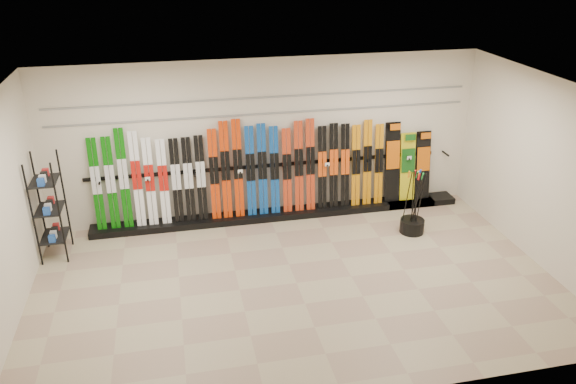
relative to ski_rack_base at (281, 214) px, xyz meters
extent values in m
plane|color=tan|center=(-0.22, -2.28, -0.06)|extent=(8.00, 8.00, 0.00)
plane|color=beige|center=(-0.22, 0.22, 1.44)|extent=(8.00, 0.00, 8.00)
plane|color=beige|center=(3.78, -2.28, 1.44)|extent=(0.00, 5.00, 5.00)
plane|color=silver|center=(-0.22, -2.28, 2.94)|extent=(8.00, 8.00, 0.00)
cube|color=black|center=(0.00, 0.00, 0.00)|extent=(8.00, 0.40, 0.12)
cube|color=#0A6008|center=(-3.28, 0.04, 0.89)|extent=(0.17, 0.20, 1.67)
cube|color=#0A6008|center=(-3.04, 0.04, 0.90)|extent=(0.17, 0.20, 1.67)
cube|color=#0A6008|center=(-2.82, 0.05, 0.96)|extent=(0.17, 0.21, 1.81)
cube|color=white|center=(-2.59, 0.04, 0.93)|extent=(0.17, 0.21, 1.74)
cube|color=white|center=(-2.38, 0.04, 0.86)|extent=(0.17, 0.19, 1.61)
cube|color=white|center=(-2.14, 0.04, 0.84)|extent=(0.17, 0.19, 1.57)
cube|color=black|center=(-1.91, 0.04, 0.84)|extent=(0.17, 0.19, 1.56)
cube|color=black|center=(-1.70, 0.04, 0.84)|extent=(0.17, 0.19, 1.57)
cube|color=black|center=(-1.47, 0.04, 0.85)|extent=(0.17, 0.19, 1.59)
cube|color=red|center=(-1.23, 0.04, 0.90)|extent=(0.17, 0.20, 1.69)
cube|color=red|center=(-1.02, 0.05, 0.97)|extent=(0.17, 0.21, 1.81)
cube|color=red|center=(-0.79, 0.05, 0.98)|extent=(0.17, 0.22, 1.84)
cube|color=#104697|center=(-0.56, 0.04, 0.91)|extent=(0.17, 0.20, 1.70)
cube|color=#104697|center=(-0.34, 0.04, 0.92)|extent=(0.17, 0.20, 1.73)
cube|color=#104697|center=(-0.12, 0.04, 0.89)|extent=(0.17, 0.20, 1.66)
cube|color=red|center=(0.12, 0.04, 0.86)|extent=(0.17, 0.19, 1.61)
cube|color=red|center=(0.35, 0.04, 0.93)|extent=(0.17, 0.21, 1.73)
cube|color=red|center=(0.57, 0.05, 0.94)|extent=(0.17, 0.21, 1.76)
cube|color=black|center=(0.80, 0.04, 0.86)|extent=(0.17, 0.19, 1.61)
cube|color=black|center=(1.02, 0.04, 0.88)|extent=(0.17, 0.20, 1.64)
cube|color=black|center=(1.25, 0.04, 0.87)|extent=(0.17, 0.19, 1.62)
cube|color=orange|center=(1.47, 0.04, 0.85)|extent=(0.17, 0.19, 1.59)
cube|color=orange|center=(1.70, 0.04, 0.89)|extent=(0.17, 0.20, 1.67)
cube|color=orange|center=(1.93, 0.04, 0.84)|extent=(0.17, 0.19, 1.57)
cube|color=black|center=(2.23, 0.08, 0.84)|extent=(0.30, 0.24, 1.57)
cube|color=gold|center=(2.54, 0.06, 0.73)|extent=(0.30, 0.21, 1.35)
cube|color=black|center=(2.87, 0.07, 0.74)|extent=(0.30, 0.21, 1.35)
cube|color=black|center=(-3.97, -0.58, 0.82)|extent=(0.40, 0.60, 1.76)
cylinder|color=black|center=(2.19, -1.10, 0.07)|extent=(0.44, 0.44, 0.25)
cylinder|color=black|center=(2.17, -1.22, 0.55)|extent=(0.12, 0.15, 1.17)
cylinder|color=black|center=(2.20, -1.13, 0.55)|extent=(0.12, 0.10, 1.18)
cylinder|color=black|center=(2.22, -1.11, 0.55)|extent=(0.14, 0.14, 1.17)
cylinder|color=black|center=(2.24, -1.21, 0.55)|extent=(0.11, 0.07, 1.18)
cylinder|color=black|center=(2.17, -1.07, 0.55)|extent=(0.12, 0.08, 1.18)
cylinder|color=black|center=(2.05, -1.08, 0.55)|extent=(0.09, 0.11, 1.18)
cylinder|color=black|center=(2.27, -1.05, 0.55)|extent=(0.09, 0.15, 1.17)
cylinder|color=black|center=(2.18, -1.13, 0.55)|extent=(0.13, 0.07, 1.18)
cube|color=gray|center=(-0.22, 0.20, 1.94)|extent=(7.60, 0.02, 0.03)
cube|color=gray|center=(-0.22, 0.20, 2.24)|extent=(7.60, 0.02, 0.03)
camera|label=1|loc=(-1.90, -9.43, 4.82)|focal=35.00mm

